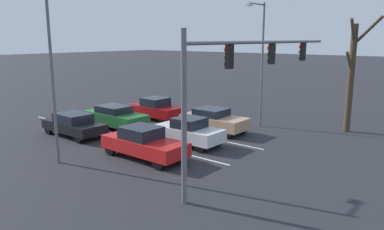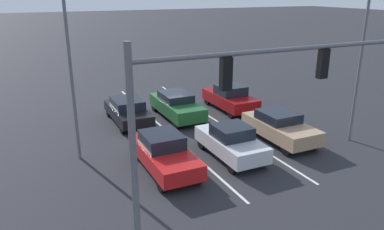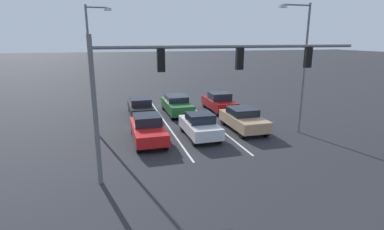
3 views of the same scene
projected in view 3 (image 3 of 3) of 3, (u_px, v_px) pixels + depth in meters
name	position (u px, v px, depth m)	size (l,w,h in m)	color
ground_plane	(176.00, 110.00, 26.38)	(240.00, 240.00, 0.00)	#28282D
lane_stripe_left_divider	(203.00, 116.00, 24.22)	(0.12, 17.57, 0.01)	silver
lane_stripe_center_divider	(163.00, 119.00, 23.35)	(0.12, 17.57, 0.01)	silver
car_tan_leftlane_front	(243.00, 119.00, 20.38)	(1.94, 4.34, 1.51)	tan
car_silver_midlane_front	(200.00, 125.00, 18.89)	(1.80, 4.03, 1.57)	silver
car_red_rightlane_front	(148.00, 128.00, 18.22)	(1.82, 4.64, 1.59)	red
car_maroon_leftlane_second	(219.00, 102.00, 25.77)	(1.90, 4.27, 1.61)	maroon
car_darkgreen_midlane_second	(177.00, 105.00, 24.80)	(1.86, 4.71, 1.52)	#1E5928
car_black_rightlane_second	(141.00, 106.00, 24.39)	(1.82, 4.39, 1.42)	black
traffic_signal_gantry	(193.00, 72.00, 12.99)	(12.40, 0.37, 6.27)	slate
street_lamp_right_shoulder	(93.00, 63.00, 18.99)	(1.59, 0.24, 8.10)	slate
street_lamp_left_shoulder	(302.00, 61.00, 18.80)	(2.15, 0.24, 8.19)	slate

